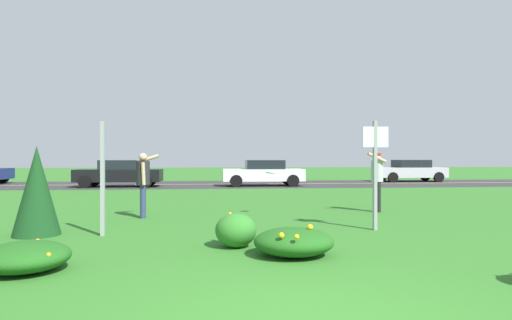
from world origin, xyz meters
name	(u,v)px	position (x,y,z in m)	size (l,w,h in m)	color
ground_plane	(239,203)	(0.00, 10.93, 0.00)	(120.00, 120.00, 0.00)	#2D6B23
highway_strip	(229,184)	(0.00, 21.85, 0.00)	(120.00, 7.84, 0.01)	#2D2D30
highway_center_stripe	(229,184)	(0.00, 21.85, 0.01)	(120.00, 0.16, 0.00)	yellow
daylily_clump_mid_left	(294,242)	(0.39, 2.97, 0.22)	(1.27, 1.16, 0.50)	#1E5619
daylily_clump_mid_right	(25,257)	(-3.41, 2.40, 0.20)	(1.19, 1.17, 0.40)	#1E5619
daylily_clump_front_center	(236,230)	(-0.48, 3.71, 0.29)	(0.72, 0.72, 0.59)	#2D7526
sign_post_near_path	(103,178)	(-3.06, 5.05, 1.14)	(0.07, 0.10, 2.27)	#93969B
sign_post_by_roadside	(375,163)	(2.58, 5.19, 1.43)	(0.56, 0.10, 2.34)	#93969B
evergreen_shrub_side	(37,191)	(-4.38, 5.22, 0.89)	(0.91, 0.91, 1.78)	#143D19
person_thrower_dark_shirt	(143,179)	(-2.69, 7.58, 1.01)	(0.58, 0.52, 1.68)	#232328
person_catcher_red_cap_gray_shirt	(377,176)	(3.80, 8.19, 1.04)	(0.57, 0.52, 1.72)	#B2B2B7
frisbee_white	(270,173)	(0.66, 7.83, 1.15)	(0.25, 0.25, 0.08)	white
car_silver_leftmost	(410,171)	(12.17, 23.62, 0.74)	(4.50, 2.00, 1.45)	#B7BABF
car_white_center_left	(263,173)	(1.89, 20.09, 0.74)	(4.50, 2.00, 1.45)	silver
car_black_center_right	(120,173)	(-5.99, 20.09, 0.74)	(4.50, 2.00, 1.45)	black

